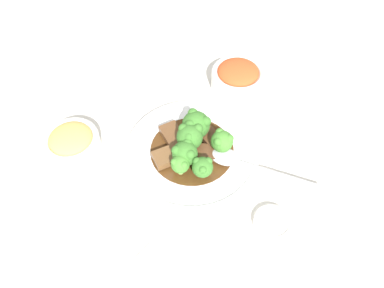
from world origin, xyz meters
name	(u,v)px	position (x,y,z in m)	size (l,w,h in m)	color
ground_plane	(192,154)	(0.00, 0.00, 0.00)	(4.00, 4.00, 0.00)	silver
main_plate	(192,151)	(0.00, 0.00, 0.01)	(0.27, 0.27, 0.02)	white
beef_strip_0	(174,138)	(0.01, -0.04, 0.03)	(0.06, 0.08, 0.02)	brown
beef_strip_1	(205,152)	(-0.01, 0.03, 0.02)	(0.07, 0.08, 0.01)	#56331E
beef_strip_2	(211,138)	(-0.04, 0.02, 0.03)	(0.04, 0.05, 0.01)	#56331E
beef_strip_3	(167,157)	(0.05, -0.02, 0.03)	(0.06, 0.06, 0.01)	brown
broccoli_floret_0	(196,124)	(-0.03, -0.02, 0.05)	(0.06, 0.06, 0.06)	#8EB756
broccoli_floret_1	(191,136)	(0.00, -0.01, 0.05)	(0.05, 0.05, 0.06)	#8EB756
broccoli_floret_2	(185,153)	(0.03, 0.01, 0.05)	(0.05, 0.05, 0.05)	#8EB756
broccoli_floret_3	(222,141)	(-0.03, 0.05, 0.05)	(0.04, 0.04, 0.05)	#8EB756
broccoli_floret_4	(203,167)	(0.03, 0.05, 0.04)	(0.04, 0.04, 0.04)	#7FA84C
broccoli_floret_5	(180,164)	(0.06, 0.02, 0.05)	(0.03, 0.03, 0.04)	#8EB756
serving_spoon	(235,160)	(-0.03, 0.08, 0.03)	(0.10, 0.22, 0.01)	silver
side_bowl_kimchi	(238,77)	(-0.21, -0.04, 0.03)	(0.12, 0.12, 0.06)	white
side_bowl_appetizer	(72,142)	(0.14, -0.19, 0.03)	(0.11, 0.11, 0.05)	white
sauce_dish	(272,222)	(0.03, 0.20, 0.01)	(0.07, 0.07, 0.01)	white
paper_napkin	(178,255)	(0.17, 0.12, 0.00)	(0.10, 0.10, 0.01)	white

